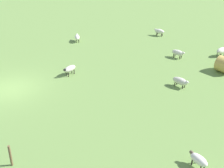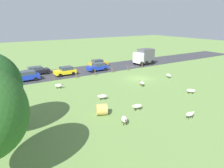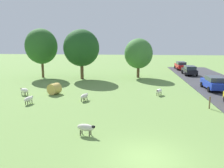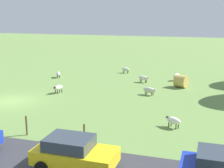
{
  "view_description": "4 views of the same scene",
  "coord_description": "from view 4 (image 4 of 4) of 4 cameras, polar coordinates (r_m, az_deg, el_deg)",
  "views": [
    {
      "loc": [
        14.76,
        15.27,
        11.12
      ],
      "look_at": [
        -2.44,
        6.84,
        0.83
      ],
      "focal_mm": 51.2,
      "sensor_mm": 36.0,
      "label": 1
    },
    {
      "loc": [
        -28.66,
        24.31,
        10.01
      ],
      "look_at": [
        -3.9,
        8.21,
        1.29
      ],
      "focal_mm": 35.34,
      "sensor_mm": 36.0,
      "label": 2
    },
    {
      "loc": [
        -0.8,
        -10.9,
        6.09
      ],
      "look_at": [
        -2.86,
        11.41,
        1.65
      ],
      "focal_mm": 36.32,
      "sensor_mm": 36.0,
      "label": 3
    },
    {
      "loc": [
        21.54,
        15.76,
        7.22
      ],
      "look_at": [
        -2.23,
        8.27,
        1.58
      ],
      "focal_mm": 50.05,
      "sensor_mm": 36.0,
      "label": 4
    }
  ],
  "objects": [
    {
      "name": "sheep_7",
      "position": [
        36.44,
        -9.79,
        1.84
      ],
      "size": [
        1.11,
        0.92,
        0.68
      ],
      "color": "silver",
      "rests_on": "ground_plane"
    },
    {
      "name": "sheep_5",
      "position": [
        20.64,
        11.16,
        -6.57
      ],
      "size": [
        0.92,
        1.15,
        0.71
      ],
      "color": "white",
      "rests_on": "ground_plane"
    },
    {
      "name": "sheep_1",
      "position": [
        28.41,
        6.86,
        -1.1
      ],
      "size": [
        0.83,
        1.34,
        0.72
      ],
      "color": "beige",
      "rests_on": "ground_plane"
    },
    {
      "name": "sheep_6",
      "position": [
        38.77,
        2.49,
        2.7
      ],
      "size": [
        0.58,
        1.13,
        0.71
      ],
      "color": "silver",
      "rests_on": "ground_plane"
    },
    {
      "name": "car_6",
      "position": [
        15.05,
        -7.0,
        -12.31
      ],
      "size": [
        2.11,
        3.88,
        1.56
      ],
      "color": "yellow",
      "rests_on": "road_strip"
    },
    {
      "name": "sheep_4",
      "position": [
        29.29,
        -9.78,
        -0.67
      ],
      "size": [
        1.27,
        0.68,
        0.76
      ],
      "color": "beige",
      "rests_on": "ground_plane"
    },
    {
      "name": "ground_plane",
      "position": [
        27.65,
        -18.05,
        -3.04
      ],
      "size": [
        160.0,
        160.0,
        0.0
      ],
      "primitive_type": "plane",
      "color": "#6B8E47"
    },
    {
      "name": "sheep_0",
      "position": [
        35.03,
        11.77,
        1.45
      ],
      "size": [
        1.23,
        0.97,
        0.79
      ],
      "color": "silver",
      "rests_on": "ground_plane"
    },
    {
      "name": "hay_bale_0",
      "position": [
        31.88,
        12.52,
        0.48
      ],
      "size": [
        1.57,
        1.51,
        1.24
      ],
      "primitive_type": "cylinder",
      "rotation": [
        1.57,
        0.0,
        2.76
      ],
      "color": "tan",
      "rests_on": "ground_plane"
    },
    {
      "name": "fence_post_3",
      "position": [
        19.73,
        -15.34,
        -7.32
      ],
      "size": [
        0.12,
        0.12,
        1.21
      ],
      "primitive_type": "cylinder",
      "color": "brown",
      "rests_on": "ground_plane"
    },
    {
      "name": "sheep_3",
      "position": [
        33.54,
        5.79,
        1.09
      ],
      "size": [
        0.72,
        1.26,
        0.72
      ],
      "color": "silver",
      "rests_on": "ground_plane"
    },
    {
      "name": "fence_post_4",
      "position": [
        18.07,
        -5.09,
        -8.95
      ],
      "size": [
        0.12,
        0.12,
        1.12
      ],
      "primitive_type": "cylinder",
      "color": "brown",
      "rests_on": "ground_plane"
    }
  ]
}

